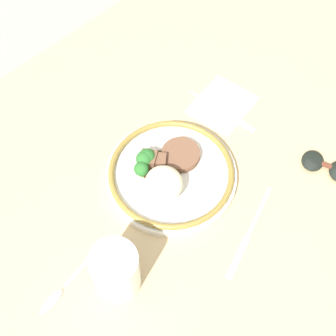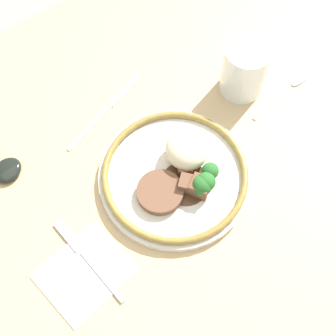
# 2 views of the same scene
# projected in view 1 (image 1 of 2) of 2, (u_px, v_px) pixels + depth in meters

# --- Properties ---
(ground_plane) EXTENTS (8.00, 8.00, 0.00)m
(ground_plane) POSITION_uv_depth(u_px,v_px,m) (180.00, 181.00, 0.98)
(ground_plane) COLOR tan
(dining_table) EXTENTS (1.56, 0.94, 0.03)m
(dining_table) POSITION_uv_depth(u_px,v_px,m) (180.00, 177.00, 0.96)
(dining_table) COLOR tan
(dining_table) RESTS_ON ground
(napkin) EXTENTS (0.15, 0.13, 0.00)m
(napkin) POSITION_uv_depth(u_px,v_px,m) (222.00, 105.00, 1.04)
(napkin) COLOR silver
(napkin) RESTS_ON dining_table
(plate) EXTENTS (0.26, 0.26, 0.07)m
(plate) POSITION_uv_depth(u_px,v_px,m) (169.00, 173.00, 0.93)
(plate) COLOR silver
(plate) RESTS_ON dining_table
(juice_glass) EXTENTS (0.08, 0.08, 0.10)m
(juice_glass) POSITION_uv_depth(u_px,v_px,m) (116.00, 272.00, 0.79)
(juice_glass) COLOR orange
(juice_glass) RESTS_ON dining_table
(fork) EXTENTS (0.03, 0.17, 0.00)m
(fork) POSITION_uv_depth(u_px,v_px,m) (229.00, 115.00, 1.02)
(fork) COLOR #ADADB2
(fork) RESTS_ON napkin
(knife) EXTENTS (0.20, 0.07, 0.00)m
(knife) POSITION_uv_depth(u_px,v_px,m) (249.00, 234.00, 0.88)
(knife) COLOR #ADADB2
(knife) RESTS_ON dining_table
(spoon) EXTENTS (0.17, 0.03, 0.01)m
(spoon) POSITION_uv_depth(u_px,v_px,m) (60.00, 292.00, 0.82)
(spoon) COLOR #ADADB2
(spoon) RESTS_ON dining_table
(sunglasses) EXTENTS (0.08, 0.11, 0.02)m
(sunglasses) POSITION_uv_depth(u_px,v_px,m) (326.00, 166.00, 0.95)
(sunglasses) COLOR black
(sunglasses) RESTS_ON dining_table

